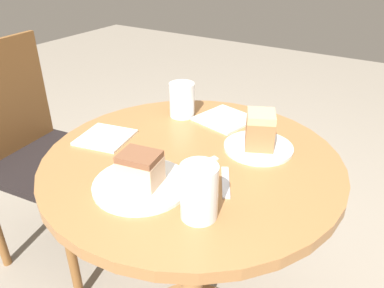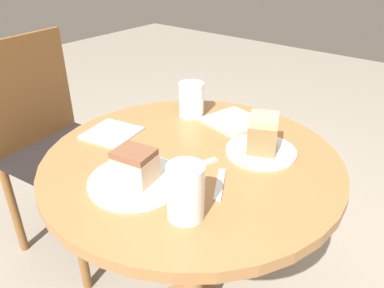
% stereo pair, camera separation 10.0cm
% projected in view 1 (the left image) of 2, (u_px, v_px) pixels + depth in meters
% --- Properties ---
extents(table, '(0.82, 0.82, 0.74)m').
position_uv_depth(table, '(192.00, 202.00, 1.10)').
color(table, '#9E6B3D').
rests_on(table, ground_plane).
extents(chair, '(0.48, 0.50, 0.93)m').
position_uv_depth(chair, '(41.00, 153.00, 1.52)').
color(chair, brown).
rests_on(chair, ground_plane).
extents(plate_near, '(0.23, 0.23, 0.01)m').
position_uv_depth(plate_near, '(141.00, 184.00, 0.90)').
color(plate_near, silver).
rests_on(plate_near, table).
extents(plate_far, '(0.20, 0.20, 0.01)m').
position_uv_depth(plate_far, '(258.00, 147.00, 1.06)').
color(plate_far, silver).
rests_on(plate_far, table).
extents(cake_slice_near, '(0.09, 0.11, 0.08)m').
position_uv_depth(cake_slice_near, '(140.00, 169.00, 0.88)').
color(cake_slice_near, beige).
rests_on(cake_slice_near, plate_near).
extents(cake_slice_far, '(0.11, 0.11, 0.10)m').
position_uv_depth(cake_slice_far, '(260.00, 130.00, 1.03)').
color(cake_slice_far, '#9E6B42').
rests_on(cake_slice_far, plate_far).
extents(glass_lemonade, '(0.08, 0.08, 0.13)m').
position_uv_depth(glass_lemonade, '(199.00, 194.00, 0.78)').
color(glass_lemonade, beige).
rests_on(glass_lemonade, table).
extents(glass_water, '(0.08, 0.08, 0.11)m').
position_uv_depth(glass_water, '(182.00, 101.00, 1.24)').
color(glass_water, silver).
rests_on(glass_water, table).
extents(napkin_stack, '(0.19, 0.19, 0.01)m').
position_uv_depth(napkin_stack, '(225.00, 119.00, 1.23)').
color(napkin_stack, silver).
rests_on(napkin_stack, table).
extents(fork, '(0.17, 0.08, 0.00)m').
position_uv_depth(fork, '(192.00, 168.00, 0.97)').
color(fork, silver).
rests_on(fork, table).
extents(spoon, '(0.12, 0.08, 0.00)m').
position_uv_depth(spoon, '(226.00, 182.00, 0.92)').
color(spoon, silver).
rests_on(spoon, table).
extents(napkin_side, '(0.17, 0.17, 0.01)m').
position_uv_depth(napkin_side, '(105.00, 137.00, 1.12)').
color(napkin_side, silver).
rests_on(napkin_side, table).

